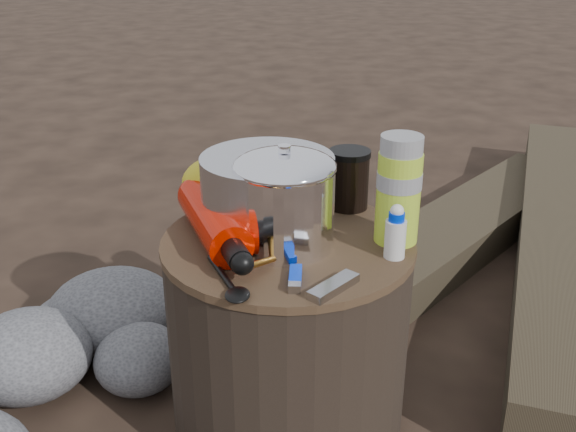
{
  "coord_description": "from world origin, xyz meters",
  "views": [
    {
      "loc": [
        0.01,
        -1.13,
        0.99
      ],
      "look_at": [
        0.0,
        0.0,
        0.48
      ],
      "focal_mm": 42.46,
      "sensor_mm": 36.0,
      "label": 1
    }
  ],
  "objects_px": {
    "fuel_bottle": "(214,220)",
    "thermos": "(399,190)",
    "stump": "(288,337)",
    "log_main": "(575,239)",
    "camping_pot": "(285,199)",
    "travel_mug": "(349,180)"
  },
  "relations": [
    {
      "from": "fuel_bottle",
      "to": "camping_pot",
      "type": "bearing_deg",
      "value": -29.3
    },
    {
      "from": "log_main",
      "to": "travel_mug",
      "type": "height_order",
      "value": "travel_mug"
    },
    {
      "from": "camping_pot",
      "to": "travel_mug",
      "type": "xyz_separation_m",
      "value": [
        0.13,
        0.18,
        -0.03
      ]
    },
    {
      "from": "camping_pot",
      "to": "fuel_bottle",
      "type": "relative_size",
      "value": 0.55
    },
    {
      "from": "fuel_bottle",
      "to": "thermos",
      "type": "distance_m",
      "value": 0.34
    },
    {
      "from": "thermos",
      "to": "stump",
      "type": "bearing_deg",
      "value": -179.71
    },
    {
      "from": "fuel_bottle",
      "to": "thermos",
      "type": "relative_size",
      "value": 1.65
    },
    {
      "from": "camping_pot",
      "to": "thermos",
      "type": "height_order",
      "value": "thermos"
    },
    {
      "from": "camping_pot",
      "to": "travel_mug",
      "type": "distance_m",
      "value": 0.22
    },
    {
      "from": "log_main",
      "to": "camping_pot",
      "type": "xyz_separation_m",
      "value": [
        -0.87,
        -0.75,
        0.44
      ]
    },
    {
      "from": "stump",
      "to": "log_main",
      "type": "bearing_deg",
      "value": 40.1
    },
    {
      "from": "log_main",
      "to": "fuel_bottle",
      "type": "xyz_separation_m",
      "value": [
        -1.0,
        -0.73,
        0.39
      ]
    },
    {
      "from": "stump",
      "to": "fuel_bottle",
      "type": "height_order",
      "value": "fuel_bottle"
    },
    {
      "from": "fuel_bottle",
      "to": "travel_mug",
      "type": "distance_m",
      "value": 0.3
    },
    {
      "from": "thermos",
      "to": "travel_mug",
      "type": "height_order",
      "value": "thermos"
    },
    {
      "from": "stump",
      "to": "fuel_bottle",
      "type": "bearing_deg",
      "value": 179.68
    },
    {
      "from": "stump",
      "to": "travel_mug",
      "type": "relative_size",
      "value": 3.89
    },
    {
      "from": "fuel_bottle",
      "to": "stump",
      "type": "bearing_deg",
      "value": -21.23
    },
    {
      "from": "stump",
      "to": "thermos",
      "type": "distance_m",
      "value": 0.37
    },
    {
      "from": "camping_pot",
      "to": "fuel_bottle",
      "type": "bearing_deg",
      "value": 171.6
    },
    {
      "from": "camping_pot",
      "to": "fuel_bottle",
      "type": "xyz_separation_m",
      "value": [
        -0.13,
        0.02,
        -0.05
      ]
    },
    {
      "from": "stump",
      "to": "thermos",
      "type": "xyz_separation_m",
      "value": [
        0.2,
        0.0,
        0.32
      ]
    }
  ]
}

